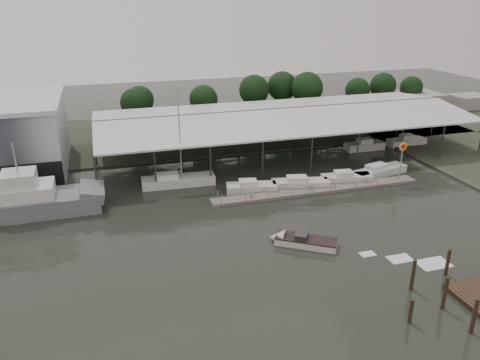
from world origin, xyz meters
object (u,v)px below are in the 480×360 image
object	(u,v)px
shell_fuel_sign	(402,154)
white_sailboat	(177,181)
grey_trawler	(32,201)
speedboat_underway	(300,241)

from	to	relation	value
shell_fuel_sign	white_sailboat	xyz separation A→B (m)	(-28.89, 7.45, -3.27)
grey_trawler	white_sailboat	size ratio (longest dim) A/B	1.19
shell_fuel_sign	white_sailboat	bearing A→B (deg)	165.54
white_sailboat	speedboat_underway	xyz separation A→B (m)	(9.25, -19.41, -0.26)
grey_trawler	speedboat_underway	bearing A→B (deg)	-31.19
grey_trawler	white_sailboat	xyz separation A→B (m)	(17.30, 3.77, -0.93)
grey_trawler	speedboat_underway	xyz separation A→B (m)	(26.55, -15.64, -1.19)
white_sailboat	grey_trawler	bearing A→B (deg)	-165.06
shell_fuel_sign	grey_trawler	world-z (taller)	grey_trawler
grey_trawler	speedboat_underway	size ratio (longest dim) A/B	1.00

